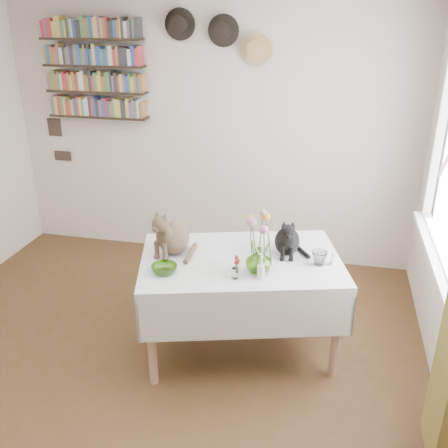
% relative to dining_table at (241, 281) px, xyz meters
% --- Properties ---
extents(room, '(4.08, 4.58, 2.58)m').
position_rel_dining_table_xyz_m(room, '(-0.62, -0.70, 0.68)').
color(room, brown).
rests_on(room, ground).
extents(dining_table, '(1.60, 1.25, 0.75)m').
position_rel_dining_table_xyz_m(dining_table, '(0.00, 0.00, 0.00)').
color(dining_table, white).
rests_on(dining_table, room).
extents(tabby_cat, '(0.34, 0.38, 0.36)m').
position_rel_dining_table_xyz_m(tabby_cat, '(-0.49, -0.01, 0.37)').
color(tabby_cat, brown).
rests_on(tabby_cat, dining_table).
extents(black_cat, '(0.22, 0.27, 0.29)m').
position_rel_dining_table_xyz_m(black_cat, '(0.31, 0.16, 0.33)').
color(black_cat, black).
rests_on(black_cat, dining_table).
extents(flower_vase, '(0.20, 0.20, 0.18)m').
position_rel_dining_table_xyz_m(flower_vase, '(0.15, -0.17, 0.28)').
color(flower_vase, '#83C23D').
rests_on(flower_vase, dining_table).
extents(green_bowl, '(0.24, 0.24, 0.05)m').
position_rel_dining_table_xyz_m(green_bowl, '(-0.46, -0.32, 0.21)').
color(green_bowl, '#83C23D').
rests_on(green_bowl, dining_table).
extents(drinking_glass, '(0.11, 0.11, 0.10)m').
position_rel_dining_table_xyz_m(drinking_glass, '(0.54, 0.03, 0.24)').
color(drinking_glass, white).
rests_on(drinking_glass, dining_table).
extents(candlestick, '(0.05, 0.05, 0.17)m').
position_rel_dining_table_xyz_m(candlestick, '(0.18, -0.25, 0.24)').
color(candlestick, white).
rests_on(candlestick, dining_table).
extents(berry_jar, '(0.05, 0.05, 0.18)m').
position_rel_dining_table_xyz_m(berry_jar, '(0.02, -0.29, 0.27)').
color(berry_jar, white).
rests_on(berry_jar, dining_table).
extents(porcelain_figurine, '(0.05, 0.05, 0.09)m').
position_rel_dining_table_xyz_m(porcelain_figurine, '(0.63, 0.05, 0.22)').
color(porcelain_figurine, white).
rests_on(porcelain_figurine, dining_table).
extents(flower_bouquet, '(0.17, 0.12, 0.39)m').
position_rel_dining_table_xyz_m(flower_bouquet, '(0.15, -0.15, 0.53)').
color(flower_bouquet, '#4C7233').
rests_on(flower_bouquet, flower_vase).
extents(bookshelf_unit, '(1.00, 0.16, 0.91)m').
position_rel_dining_table_xyz_m(bookshelf_unit, '(-1.72, 1.46, 1.27)').
color(bookshelf_unit, black).
rests_on(bookshelf_unit, room).
extents(wall_hats, '(0.98, 0.09, 0.48)m').
position_rel_dining_table_xyz_m(wall_hats, '(-0.50, 1.49, 1.60)').
color(wall_hats, black).
rests_on(wall_hats, room).
extents(wall_art_plaques, '(0.21, 0.02, 0.44)m').
position_rel_dining_table_xyz_m(wall_art_plaques, '(-2.25, 1.53, 0.56)').
color(wall_art_plaques, '#38281E').
rests_on(wall_art_plaques, room).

